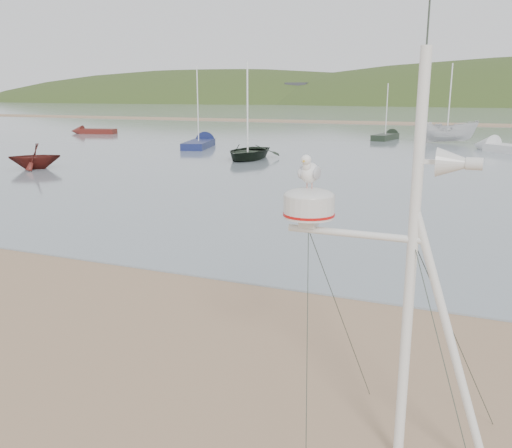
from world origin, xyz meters
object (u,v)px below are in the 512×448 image
at_px(boat_red, 34,145).
at_px(mast_rig, 398,353).
at_px(boat_dark, 248,123).
at_px(sailboat_blue_near, 203,142).
at_px(dinghy_red_far, 89,131).
at_px(sailboat_white_near, 501,147).
at_px(boat_white, 449,114).
at_px(sailboat_dark_mid, 390,136).

bearing_deg(boat_red, mast_rig, 11.87).
bearing_deg(boat_dark, sailboat_blue_near, 132.73).
bearing_deg(dinghy_red_far, sailboat_white_near, -3.76).
relative_size(boat_dark, sailboat_white_near, 0.64).
xyz_separation_m(boat_white, sailboat_blue_near, (-17.32, -9.74, -2.11)).
bearing_deg(dinghy_red_far, boat_red, -56.42).
height_order(sailboat_white_near, dinghy_red_far, sailboat_white_near).
bearing_deg(boat_red, sailboat_blue_near, 132.12).
xyz_separation_m(boat_white, sailboat_dark_mid, (-4.98, 2.34, -2.11)).
height_order(sailboat_dark_mid, sailboat_white_near, sailboat_white_near).
height_order(sailboat_white_near, sailboat_blue_near, sailboat_white_near).
bearing_deg(sailboat_dark_mid, boat_red, -117.73).
height_order(sailboat_dark_mid, sailboat_blue_near, sailboat_blue_near).
xyz_separation_m(mast_rig, sailboat_dark_mid, (-7.19, 44.18, -1.00)).
distance_m(sailboat_blue_near, dinghy_red_far, 18.20).
height_order(mast_rig, boat_dark, mast_rig).
xyz_separation_m(mast_rig, sailboat_white_near, (1.76, 36.54, -1.00)).
relative_size(boat_white, dinghy_red_far, 0.97).
distance_m(mast_rig, dinghy_red_far, 53.36).
bearing_deg(boat_white, dinghy_red_far, 90.88).
distance_m(boat_dark, sailboat_white_near, 18.53).
height_order(sailboat_blue_near, dinghy_red_far, sailboat_blue_near).
distance_m(boat_red, dinghy_red_far, 26.73).
distance_m(sailboat_white_near, sailboat_blue_near, 21.75).
distance_m(boat_dark, dinghy_red_far, 27.47).
distance_m(boat_red, boat_white, 31.69).
xyz_separation_m(boat_red, sailboat_white_near, (23.34, 19.74, -1.04)).
relative_size(boat_red, sailboat_blue_near, 0.39).
xyz_separation_m(boat_white, sailboat_white_near, (3.97, -5.31, -2.11)).
height_order(mast_rig, sailboat_dark_mid, mast_rig).
distance_m(mast_rig, sailboat_dark_mid, 44.78).
bearing_deg(dinghy_red_far, mast_rig, -47.04).
distance_m(mast_rig, sailboat_blue_near, 37.59).
height_order(boat_white, sailboat_blue_near, sailboat_blue_near).
xyz_separation_m(mast_rig, boat_dark, (-12.74, 25.16, 0.97)).
height_order(boat_white, dinghy_red_far, boat_white).
xyz_separation_m(sailboat_white_near, dinghy_red_far, (-38.11, 2.51, -0.01)).
bearing_deg(boat_white, sailboat_white_near, -147.02).
relative_size(boat_white, sailboat_dark_mid, 0.90).
bearing_deg(mast_rig, sailboat_blue_near, 121.32).
bearing_deg(mast_rig, boat_red, 142.12).
distance_m(sailboat_dark_mid, sailboat_blue_near, 17.27).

